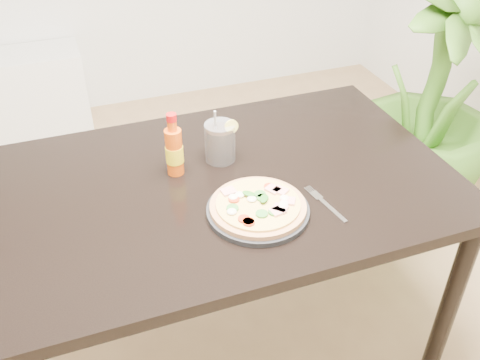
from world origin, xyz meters
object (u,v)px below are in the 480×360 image
object	(u,v)px
plate	(258,211)
hot_sauce_bottle	(174,150)
dining_table	(227,201)
houseplant	(432,100)
fork	(324,203)
cola_cup	(220,143)
pizza	(258,205)

from	to	relation	value
plate	hot_sauce_bottle	size ratio (longest dim) A/B	1.41
dining_table	houseplant	world-z (taller)	houseplant
plate	fork	bearing A→B (deg)	-7.60
dining_table	houseplant	distance (m)	1.25
cola_cup	fork	world-z (taller)	cola_cup
hot_sauce_bottle	houseplant	bearing A→B (deg)	16.85
hot_sauce_bottle	plate	bearing A→B (deg)	-58.57
dining_table	hot_sauce_bottle	world-z (taller)	hot_sauce_bottle
hot_sauce_bottle	fork	size ratio (longest dim) A/B	1.10
houseplant	cola_cup	bearing A→B (deg)	-162.17
fork	houseplant	distance (m)	1.17
dining_table	cola_cup	size ratio (longest dim) A/B	7.44
hot_sauce_bottle	cola_cup	bearing A→B (deg)	9.48
pizza	hot_sauce_bottle	distance (m)	0.33
plate	pizza	world-z (taller)	pizza
hot_sauce_bottle	cola_cup	size ratio (longest dim) A/B	1.10
dining_table	pizza	distance (m)	0.22
pizza	cola_cup	size ratio (longest dim) A/B	1.45
cola_cup	fork	size ratio (longest dim) A/B	1.00
houseplant	hot_sauce_bottle	bearing A→B (deg)	-163.15
plate	hot_sauce_bottle	world-z (taller)	hot_sauce_bottle
fork	plate	bearing A→B (deg)	162.99
hot_sauce_bottle	dining_table	bearing A→B (deg)	-33.64
hot_sauce_bottle	fork	xyz separation A→B (m)	(0.36, -0.30, -0.08)
pizza	fork	bearing A→B (deg)	-7.48
cola_cup	houseplant	bearing A→B (deg)	17.83
plate	cola_cup	world-z (taller)	cola_cup
cola_cup	fork	distance (m)	0.39
cola_cup	houseplant	size ratio (longest dim) A/B	0.16
dining_table	fork	size ratio (longest dim) A/B	7.44
cola_cup	houseplant	world-z (taller)	houseplant
plate	pizza	bearing A→B (deg)	-36.85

